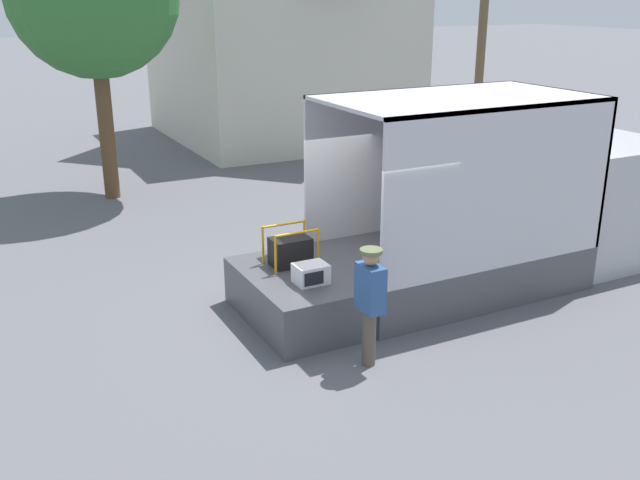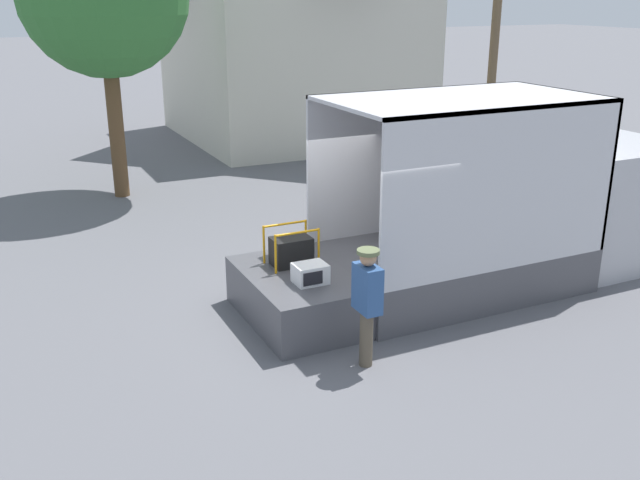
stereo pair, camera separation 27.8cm
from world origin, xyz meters
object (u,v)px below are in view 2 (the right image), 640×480
Objects in this scene: portable_generator at (293,250)px; worker_person at (367,296)px; box_truck at (539,219)px; microwave at (310,274)px.

portable_generator is 2.10m from worker_person.
box_truck reaches higher than microwave.
microwave is 0.80m from portable_generator.
portable_generator is (-4.57, 0.38, 0.01)m from box_truck.
microwave is 0.28× the size of worker_person.
microwave is (-4.64, -0.42, -0.07)m from box_truck.
box_truck is at bearing 21.18° from worker_person.
box_truck is at bearing 5.16° from microwave.
box_truck is 4.01× the size of worker_person.
microwave is at bearing 99.48° from worker_person.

